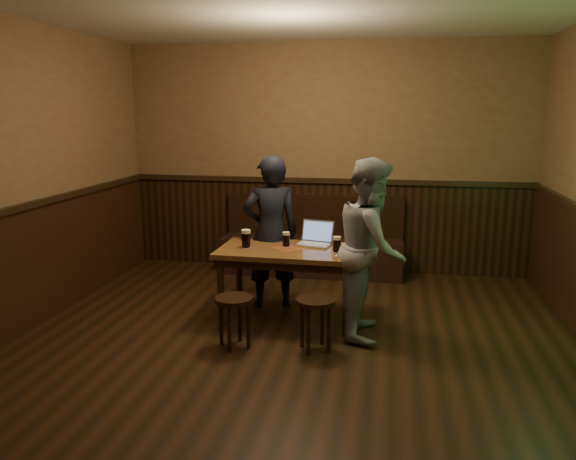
# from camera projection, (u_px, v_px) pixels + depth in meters

# --- Properties ---
(room) EXTENTS (5.04, 6.04, 2.84)m
(room) POSITION_uv_depth(u_px,v_px,m) (283.00, 214.00, 4.30)
(room) COLOR black
(room) RESTS_ON ground
(bench) EXTENTS (2.20, 0.50, 0.95)m
(bench) POSITION_uv_depth(u_px,v_px,m) (312.00, 248.00, 6.94)
(bench) COLOR black
(bench) RESTS_ON ground
(pub_table) EXTENTS (1.33, 0.77, 0.71)m
(pub_table) POSITION_uv_depth(u_px,v_px,m) (289.00, 258.00, 5.32)
(pub_table) COLOR brown
(pub_table) RESTS_ON ground
(stool_left) EXTENTS (0.36, 0.36, 0.44)m
(stool_left) POSITION_uv_depth(u_px,v_px,m) (234.00, 307.00, 4.73)
(stool_left) COLOR black
(stool_left) RESTS_ON ground
(stool_right) EXTENTS (0.43, 0.43, 0.45)m
(stool_right) POSITION_uv_depth(u_px,v_px,m) (316.00, 309.00, 4.67)
(stool_right) COLOR black
(stool_right) RESTS_ON ground
(pint_left) EXTENTS (0.11, 0.11, 0.18)m
(pint_left) POSITION_uv_depth(u_px,v_px,m) (246.00, 239.00, 5.31)
(pint_left) COLOR maroon
(pint_left) RESTS_ON pub_table
(pint_mid) EXTENTS (0.09, 0.09, 0.14)m
(pint_mid) POSITION_uv_depth(u_px,v_px,m) (286.00, 239.00, 5.36)
(pint_mid) COLOR maroon
(pint_mid) RESTS_ON pub_table
(pint_right) EXTENTS (0.10, 0.10, 0.15)m
(pint_right) POSITION_uv_depth(u_px,v_px,m) (337.00, 244.00, 5.14)
(pint_right) COLOR maroon
(pint_right) RESTS_ON pub_table
(laptop) EXTENTS (0.37, 0.32, 0.23)m
(laptop) POSITION_uv_depth(u_px,v_px,m) (315.00, 239.00, 5.45)
(laptop) COLOR silver
(laptop) RESTS_ON pub_table
(menu) EXTENTS (0.26, 0.22, 0.00)m
(menu) POSITION_uv_depth(u_px,v_px,m) (349.00, 256.00, 5.03)
(menu) COLOR silver
(menu) RESTS_ON pub_table
(person_suit) EXTENTS (0.66, 0.54, 1.55)m
(person_suit) POSITION_uv_depth(u_px,v_px,m) (271.00, 232.00, 5.66)
(person_suit) COLOR black
(person_suit) RESTS_ON ground
(person_grey) EXTENTS (0.61, 0.78, 1.59)m
(person_grey) POSITION_uv_depth(u_px,v_px,m) (372.00, 248.00, 4.94)
(person_grey) COLOR #94949A
(person_grey) RESTS_ON ground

